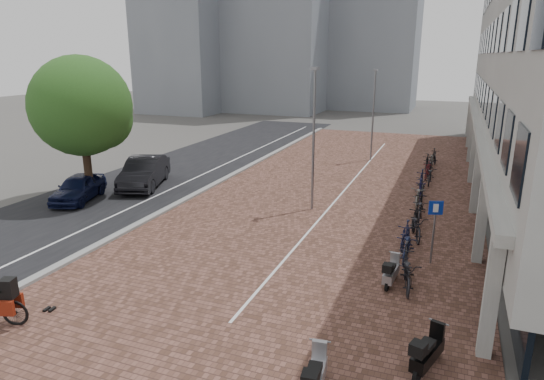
{
  "coord_description": "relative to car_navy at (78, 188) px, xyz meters",
  "views": [
    {
      "loc": [
        7.54,
        -13.52,
        7.3
      ],
      "look_at": [
        0.0,
        6.0,
        1.3
      ],
      "focal_mm": 31.16,
      "sensor_mm": 36.0,
      "label": 1
    }
  ],
  "objects": [
    {
      "name": "street_asphalt",
      "position": [
        1.28,
        7.22,
        -0.68
      ],
      "size": [
        8.0,
        50.0,
        0.03
      ],
      "primitive_type": "cube",
      "color": "black",
      "rests_on": "ground"
    },
    {
      "name": "lamp_near",
      "position": [
        11.73,
        2.9,
        2.67
      ],
      "size": [
        0.12,
        0.12,
        6.71
      ],
      "primitive_type": "cylinder",
      "color": "slate",
      "rests_on": "ground"
    },
    {
      "name": "car_navy",
      "position": [
        0.0,
        0.0,
        0.0
      ],
      "size": [
        2.73,
        4.33,
        1.37
      ],
      "primitive_type": "imported",
      "rotation": [
        0.0,
        0.0,
        0.3
      ],
      "color": "black",
      "rests_on": "ground"
    },
    {
      "name": "car_dark",
      "position": [
        1.56,
        3.51,
        0.16
      ],
      "size": [
        3.45,
        5.47,
        1.7
      ],
      "primitive_type": "imported",
      "rotation": [
        0.0,
        0.0,
        0.35
      ],
      "color": "black",
      "rests_on": "ground"
    },
    {
      "name": "shoes",
      "position": [
        7.2,
        -9.1,
        -0.64
      ],
      "size": [
        0.37,
        0.32,
        0.09
      ],
      "primitive_type": null,
      "rotation": [
        0.0,
        0.0,
        0.12
      ],
      "color": "black",
      "rests_on": "ground"
    },
    {
      "name": "scooter_mid",
      "position": [
        17.78,
        -7.92,
        -0.14
      ],
      "size": [
        0.96,
        1.65,
        1.08
      ],
      "primitive_type": null,
      "rotation": [
        0.0,
        0.0,
        -0.32
      ],
      "color": "black",
      "rests_on": "ground"
    },
    {
      "name": "lamp_far",
      "position": [
        12.48,
        15.22,
        2.46
      ],
      "size": [
        0.12,
        0.12,
        6.3
      ],
      "primitive_type": "cylinder",
      "color": "slate",
      "rests_on": "ground"
    },
    {
      "name": "street_tree",
      "position": [
        0.28,
        0.79,
        3.99
      ],
      "size": [
        5.05,
        5.05,
        7.35
      ],
      "color": "#382619",
      "rests_on": "ground"
    },
    {
      "name": "scooter_front",
      "position": [
        16.38,
        -3.73,
        -0.2
      ],
      "size": [
        0.58,
        1.45,
        0.98
      ],
      "primitive_type": null,
      "rotation": [
        0.0,
        0.0,
        -0.1
      ],
      "color": "#A09FA4",
      "rests_on": "ground"
    },
    {
      "name": "scooter_back",
      "position": [
        15.53,
        -9.76,
        -0.14
      ],
      "size": [
        0.66,
        1.64,
        1.1
      ],
      "primitive_type": null,
      "rotation": [
        0.0,
        0.0,
        0.11
      ],
      "color": "#A4A3A8",
      "rests_on": "ground"
    },
    {
      "name": "lane_line",
      "position": [
        3.28,
        7.22,
        -0.66
      ],
      "size": [
        0.12,
        44.0,
        0.0
      ],
      "primitive_type": "cube",
      "color": "white",
      "rests_on": "street_asphalt"
    },
    {
      "name": "plaza_brick",
      "position": [
        12.28,
        7.22,
        -0.68
      ],
      "size": [
        14.5,
        42.0,
        0.04
      ],
      "primitive_type": "cube",
      "color": "brown",
      "rests_on": "ground"
    },
    {
      "name": "bike_row",
      "position": [
        16.67,
        5.87,
        -0.17
      ],
      "size": [
        1.36,
        21.48,
        1.05
      ],
      "color": "black",
      "rests_on": "ground"
    },
    {
      "name": "parking_sign",
      "position": [
        17.53,
        -1.56,
        0.91
      ],
      "size": [
        0.49,
        0.2,
        2.39
      ],
      "rotation": [
        0.0,
        0.0,
        0.32
      ],
      "color": "slate",
      "rests_on": "ground"
    },
    {
      "name": "parking_line",
      "position": [
        12.48,
        7.22,
        -0.65
      ],
      "size": [
        0.1,
        30.0,
        0.0
      ],
      "primitive_type": "cube",
      "color": "white",
      "rests_on": "plaza_brick"
    },
    {
      "name": "bg_towers",
      "position": [
        -4.05,
        44.16,
        13.28
      ],
      "size": [
        33.0,
        23.0,
        32.0
      ],
      "color": "gray",
      "rests_on": "ground"
    },
    {
      "name": "curb",
      "position": [
        5.18,
        7.22,
        -0.62
      ],
      "size": [
        0.35,
        42.0,
        0.14
      ],
      "primitive_type": "cube",
      "color": "gray",
      "rests_on": "ground"
    },
    {
      "name": "ground",
      "position": [
        10.28,
        -4.78,
        -0.69
      ],
      "size": [
        140.0,
        140.0,
        0.0
      ],
      "primitive_type": "plane",
      "color": "#474442",
      "rests_on": "ground"
    }
  ]
}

